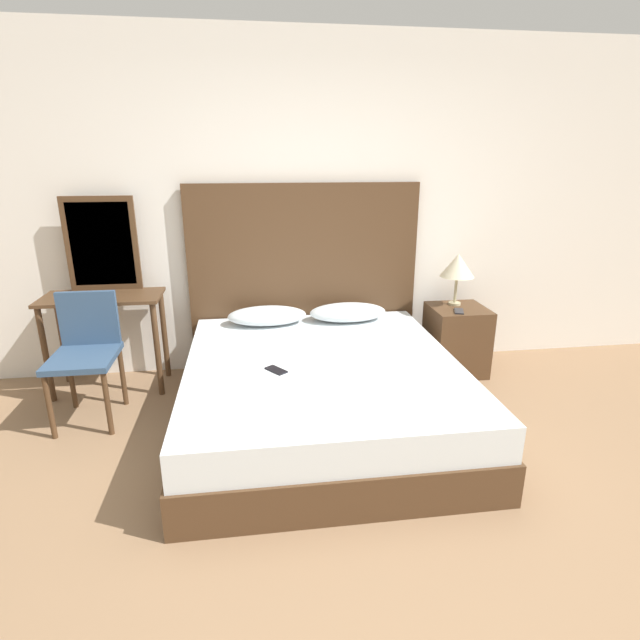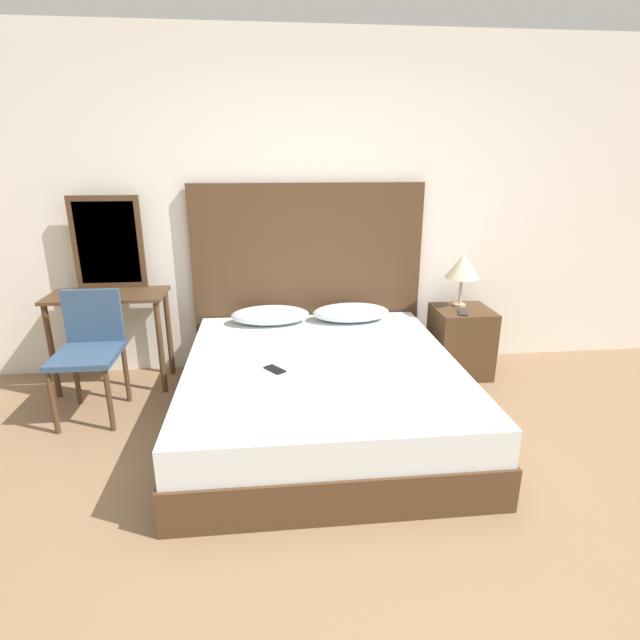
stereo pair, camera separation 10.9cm
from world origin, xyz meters
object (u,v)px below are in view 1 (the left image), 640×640
(bed, at_px, (322,393))
(table_lamp, at_px, (458,266))
(phone_on_nightstand, at_px, (459,311))
(nightstand, at_px, (456,340))
(vanity_desk, at_px, (104,315))
(phone_on_bed, at_px, (276,370))
(chair, at_px, (86,348))

(bed, height_order, table_lamp, table_lamp)
(bed, xyz_separation_m, phone_on_nightstand, (1.21, 0.61, 0.34))
(nightstand, xyz_separation_m, phone_on_nightstand, (-0.05, -0.11, 0.29))
(phone_on_nightstand, bearing_deg, vanity_desk, 176.26)
(vanity_desk, bearing_deg, table_lamp, 0.41)
(phone_on_bed, distance_m, phone_on_nightstand, 1.70)
(phone_on_nightstand, bearing_deg, chair, -174.71)
(table_lamp, bearing_deg, bed, -146.93)
(vanity_desk, bearing_deg, bed, -26.80)
(chair, bearing_deg, phone_on_nightstand, 5.29)
(bed, distance_m, chair, 1.66)
(bed, distance_m, phone_on_nightstand, 1.40)
(chair, bearing_deg, bed, -12.52)
(phone_on_bed, bearing_deg, phone_on_nightstand, 25.99)
(bed, distance_m, phone_on_bed, 0.42)
(phone_on_bed, xyz_separation_m, vanity_desk, (-1.26, 0.92, 0.13))
(phone_on_bed, bearing_deg, table_lamp, 31.07)
(nightstand, height_order, phone_on_nightstand, phone_on_nightstand)
(table_lamp, height_order, phone_on_nightstand, table_lamp)
(bed, height_order, phone_on_bed, phone_on_bed)
(phone_on_bed, bearing_deg, nightstand, 28.55)
(nightstand, bearing_deg, phone_on_nightstand, -113.36)
(nightstand, bearing_deg, bed, -149.98)
(table_lamp, xyz_separation_m, chair, (-2.85, -0.46, -0.39))
(nightstand, relative_size, vanity_desk, 0.65)
(bed, relative_size, chair, 2.33)
(phone_on_bed, bearing_deg, bed, 22.24)
(nightstand, relative_size, chair, 0.65)
(nightstand, relative_size, table_lamp, 1.31)
(phone_on_nightstand, xyz_separation_m, chair, (-2.80, -0.26, -0.06))
(table_lamp, distance_m, phone_on_nightstand, 0.39)
(bed, bearing_deg, phone_on_bed, -157.76)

